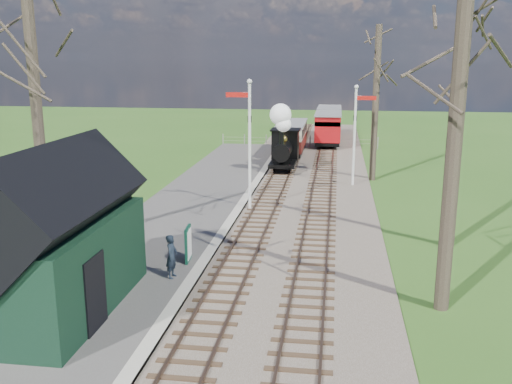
# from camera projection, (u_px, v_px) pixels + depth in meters

# --- Properties ---
(distant_hills) EXTENTS (114.40, 48.00, 22.02)m
(distant_hills) POSITION_uv_depth(u_px,v_px,m) (319.00, 234.00, 77.40)
(distant_hills) COLOR #385B23
(distant_hills) RESTS_ON ground
(ballast_bed) EXTENTS (8.00, 60.00, 0.10)m
(ballast_bed) POSITION_uv_depth(u_px,v_px,m) (300.00, 184.00, 32.83)
(ballast_bed) COLOR brown
(ballast_bed) RESTS_ON ground
(track_near) EXTENTS (1.60, 60.00, 0.15)m
(track_near) POSITION_uv_depth(u_px,v_px,m) (277.00, 183.00, 33.00)
(track_near) COLOR brown
(track_near) RESTS_ON ground
(track_far) EXTENTS (1.60, 60.00, 0.15)m
(track_far) POSITION_uv_depth(u_px,v_px,m) (322.00, 184.00, 32.64)
(track_far) COLOR brown
(track_far) RESTS_ON ground
(platform) EXTENTS (5.00, 44.00, 0.20)m
(platform) POSITION_uv_depth(u_px,v_px,m) (182.00, 218.00, 25.77)
(platform) COLOR #474442
(platform) RESTS_ON ground
(coping_strip) EXTENTS (0.40, 44.00, 0.21)m
(coping_strip) POSITION_uv_depth(u_px,v_px,m) (232.00, 220.00, 25.46)
(coping_strip) COLOR #B2AD9E
(coping_strip) RESTS_ON ground
(station_shed) EXTENTS (3.25, 6.30, 4.78)m
(station_shed) POSITION_uv_depth(u_px,v_px,m) (56.00, 240.00, 15.74)
(station_shed) COLOR black
(station_shed) RESTS_ON platform
(semaphore_near) EXTENTS (1.22, 0.24, 6.22)m
(semaphore_near) POSITION_uv_depth(u_px,v_px,m) (248.00, 136.00, 26.51)
(semaphore_near) COLOR silver
(semaphore_near) RESTS_ON ground
(semaphore_far) EXTENTS (1.22, 0.24, 5.72)m
(semaphore_far) POSITION_uv_depth(u_px,v_px,m) (356.00, 128.00, 31.65)
(semaphore_far) COLOR silver
(semaphore_far) RESTS_ON ground
(bare_trees) EXTENTS (15.51, 22.39, 12.00)m
(bare_trees) POSITION_uv_depth(u_px,v_px,m) (281.00, 114.00, 20.17)
(bare_trees) COLOR #382D23
(bare_trees) RESTS_ON ground
(fence_line) EXTENTS (12.60, 0.08, 1.00)m
(fence_line) POSITION_uv_depth(u_px,v_px,m) (299.00, 141.00, 46.34)
(fence_line) COLOR slate
(fence_line) RESTS_ON ground
(locomotive) EXTENTS (1.70, 3.97, 4.26)m
(locomotive) POSITION_uv_depth(u_px,v_px,m) (284.00, 141.00, 36.24)
(locomotive) COLOR black
(locomotive) RESTS_ON ground
(coach) EXTENTS (1.99, 6.81, 2.09)m
(coach) POSITION_uv_depth(u_px,v_px,m) (291.00, 137.00, 42.20)
(coach) COLOR black
(coach) RESTS_ON ground
(red_carriage_a) EXTENTS (2.12, 5.25, 2.23)m
(red_carriage_a) POSITION_uv_depth(u_px,v_px,m) (328.00, 128.00, 46.60)
(red_carriage_a) COLOR black
(red_carriage_a) RESTS_ON ground
(red_carriage_b) EXTENTS (2.12, 5.25, 2.23)m
(red_carriage_b) POSITION_uv_depth(u_px,v_px,m) (329.00, 121.00, 51.89)
(red_carriage_b) COLOR black
(red_carriage_b) RESTS_ON ground
(sign_board) EXTENTS (0.17, 0.85, 1.24)m
(sign_board) POSITION_uv_depth(u_px,v_px,m) (188.00, 244.00, 19.93)
(sign_board) COLOR #0E4430
(sign_board) RESTS_ON platform
(bench) EXTENTS (0.57, 1.50, 0.84)m
(bench) POSITION_uv_depth(u_px,v_px,m) (117.00, 271.00, 18.01)
(bench) COLOR #483319
(bench) RESTS_ON platform
(person) EXTENTS (0.38, 0.55, 1.44)m
(person) POSITION_uv_depth(u_px,v_px,m) (172.00, 256.00, 18.39)
(person) COLOR #1A2430
(person) RESTS_ON platform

